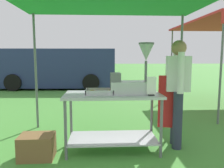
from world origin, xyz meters
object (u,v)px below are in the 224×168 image
at_px(donut_fryer, 133,78).
at_px(supply_crate, 37,146).
at_px(stall_canopy, 112,3).
at_px(van_navy, 57,68).
at_px(donut_cart, 113,110).
at_px(vendor, 177,88).
at_px(donut_tray, 99,92).
at_px(menu_sign, 151,87).

xyz_separation_m(donut_fryer, supply_crate, (-1.32, -0.18, -0.91)).
relative_size(stall_canopy, van_navy, 0.59).
distance_m(donut_cart, vendor, 1.02).
bearing_deg(donut_tray, menu_sign, -12.41).
relative_size(donut_tray, van_navy, 0.08).
xyz_separation_m(donut_fryer, van_navy, (-2.36, 6.79, -0.20)).
xyz_separation_m(menu_sign, supply_crate, (-1.55, -0.02, -0.79)).
relative_size(stall_canopy, vendor, 1.86).
bearing_deg(van_navy, stall_canopy, -72.66).
height_order(vendor, van_navy, van_navy).
bearing_deg(menu_sign, donut_tray, 167.59).
height_order(donut_tray, vendor, vendor).
bearing_deg(menu_sign, donut_fryer, 145.77).
bearing_deg(donut_tray, stall_canopy, 33.42).
height_order(menu_sign, vendor, vendor).
xyz_separation_m(stall_canopy, vendor, (0.97, 0.00, -1.22)).
distance_m(supply_crate, van_navy, 7.08).
height_order(donut_fryer, supply_crate, donut_fryer).
bearing_deg(van_navy, supply_crate, -81.50).
xyz_separation_m(donut_tray, supply_crate, (-0.84, -0.18, -0.71)).
bearing_deg(supply_crate, stall_canopy, 16.52).
distance_m(donut_cart, menu_sign, 0.65).
relative_size(donut_cart, menu_sign, 5.32).
height_order(stall_canopy, menu_sign, stall_canopy).
bearing_deg(donut_tray, vendor, 6.52).
xyz_separation_m(donut_tray, donut_fryer, (0.48, -0.00, 0.21)).
bearing_deg(menu_sign, supply_crate, -179.23).
distance_m(stall_canopy, van_navy, 7.09).
bearing_deg(donut_fryer, supply_crate, -172.36).
distance_m(donut_fryer, vendor, 0.72).
distance_m(stall_canopy, menu_sign, 1.31).
relative_size(menu_sign, supply_crate, 0.56).
height_order(vendor, supply_crate, vendor).
relative_size(stall_canopy, donut_cart, 2.18).
bearing_deg(vendor, stall_canopy, -179.81).
xyz_separation_m(stall_canopy, supply_crate, (-1.04, -0.31, -1.96)).
distance_m(menu_sign, van_navy, 7.42).
xyz_separation_m(stall_canopy, van_navy, (-2.08, 6.66, -1.25)).
bearing_deg(donut_cart, supply_crate, -168.58).
height_order(menu_sign, van_navy, van_navy).
distance_m(vendor, van_navy, 7.33).
bearing_deg(van_navy, menu_sign, -69.53).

